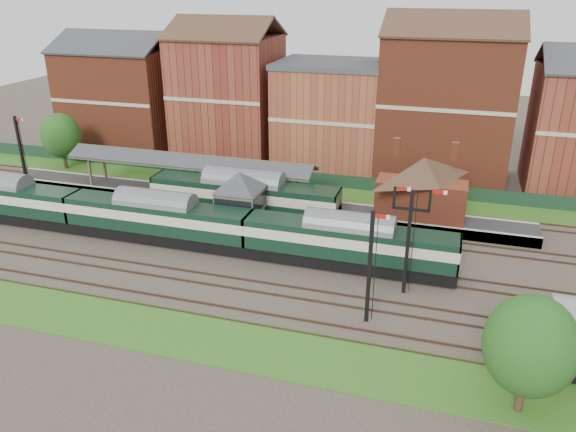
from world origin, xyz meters
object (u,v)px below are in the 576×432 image
(signal_box, at_px, (240,202))
(goods_van_a, at_px, (565,341))
(dmu_train, at_px, (157,218))
(semaphore_bracket, at_px, (409,235))
(platform_railcar, at_px, (244,197))

(signal_box, distance_m, goods_van_a, 27.58)
(dmu_train, relative_size, goods_van_a, 8.08)
(goods_van_a, bearing_deg, dmu_train, 163.86)
(semaphore_bracket, relative_size, platform_railcar, 0.45)
(signal_box, xyz_separation_m, dmu_train, (-6.42, -3.25, -0.92))
(goods_van_a, bearing_deg, signal_box, 153.61)
(platform_railcar, distance_m, goods_van_a, 29.91)
(dmu_train, height_order, goods_van_a, dmu_train)
(semaphore_bracket, height_order, dmu_train, semaphore_bracket)
(semaphore_bracket, xyz_separation_m, goods_van_a, (9.65, -6.50, -2.49))
(platform_railcar, bearing_deg, signal_box, -74.64)
(signal_box, distance_m, dmu_train, 7.26)
(semaphore_bracket, xyz_separation_m, dmu_train, (-21.46, 2.50, -2.36))
(dmu_train, distance_m, goods_van_a, 32.38)
(platform_railcar, bearing_deg, dmu_train, -130.39)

